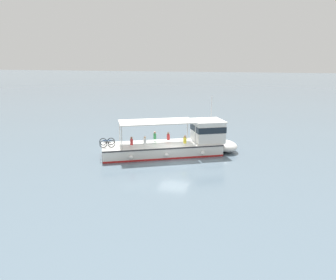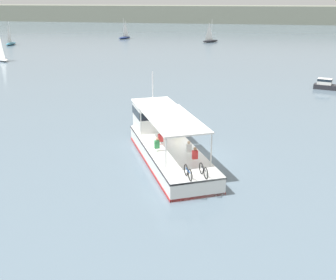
{
  "view_description": "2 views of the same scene",
  "coord_description": "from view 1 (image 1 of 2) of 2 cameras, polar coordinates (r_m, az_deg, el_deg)",
  "views": [
    {
      "loc": [
        26.79,
        7.12,
        8.64
      ],
      "look_at": [
        -1.39,
        -0.95,
        1.4
      ],
      "focal_mm": 35.17,
      "sensor_mm": 36.0,
      "label": 1
    },
    {
      "loc": [
        3.84,
        -25.93,
        10.38
      ],
      "look_at": [
        -1.39,
        -0.95,
        1.4
      ],
      "focal_mm": 43.24,
      "sensor_mm": 36.0,
      "label": 2
    }
  ],
  "objects": [
    {
      "name": "ground_plane",
      "position": [
        29.03,
        1.05,
        -3.44
      ],
      "size": [
        400.0,
        400.0,
        0.0
      ],
      "primitive_type": "plane",
      "color": "slate"
    },
    {
      "name": "ferry_main",
      "position": [
        30.5,
        1.87,
        -0.61
      ],
      "size": [
        8.68,
        12.68,
        5.32
      ],
      "color": "white",
      "rests_on": "ground"
    }
  ]
}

